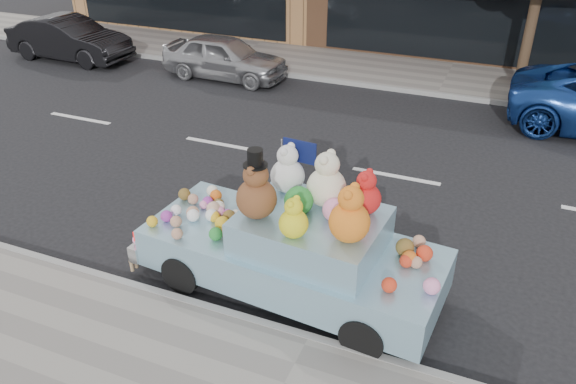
% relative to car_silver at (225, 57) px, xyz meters
% --- Properties ---
extents(ground, '(120.00, 120.00, 0.00)m').
position_rel_car_silver_xyz_m(ground, '(6.12, -4.19, -0.64)').
color(ground, black).
rests_on(ground, ground).
extents(far_sidewalk, '(60.00, 3.00, 0.12)m').
position_rel_car_silver_xyz_m(far_sidewalk, '(6.12, 2.31, -0.58)').
color(far_sidewalk, gray).
rests_on(far_sidewalk, ground).
extents(near_kerb, '(60.00, 0.12, 0.13)m').
position_rel_car_silver_xyz_m(near_kerb, '(6.12, -9.19, -0.57)').
color(near_kerb, gray).
rests_on(near_kerb, ground).
extents(far_kerb, '(60.00, 0.12, 0.13)m').
position_rel_car_silver_xyz_m(far_kerb, '(6.12, 0.81, -0.57)').
color(far_kerb, gray).
rests_on(far_kerb, ground).
extents(car_silver, '(3.78, 1.61, 1.27)m').
position_rel_car_silver_xyz_m(car_silver, '(0.00, 0.00, 0.00)').
color(car_silver, '#A1A2A6').
rests_on(car_silver, ground).
extents(car_dark, '(4.16, 1.56, 1.36)m').
position_rel_car_silver_xyz_m(car_dark, '(-5.53, -0.24, 0.04)').
color(car_dark, black).
rests_on(car_dark, ground).
extents(art_car, '(4.61, 2.10, 2.34)m').
position_rel_car_silver_xyz_m(art_car, '(5.51, -8.23, 0.18)').
color(art_car, black).
rests_on(art_car, ground).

